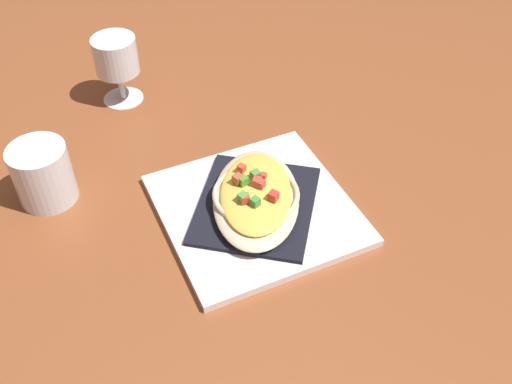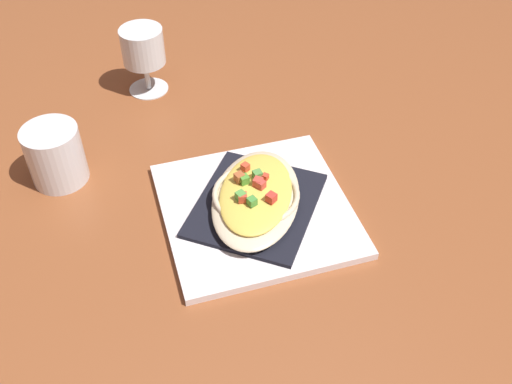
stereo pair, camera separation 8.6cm
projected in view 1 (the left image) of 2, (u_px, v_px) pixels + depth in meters
The scene contains 6 objects.
ground_plane at pixel (256, 212), 0.89m from camera, with size 2.60×2.60×0.00m, color brown.
square_plate at pixel (256, 209), 0.88m from camera, with size 0.27×0.27×0.01m, color white.
folded_napkin at pixel (256, 205), 0.88m from camera, with size 0.19×0.17×0.01m, color black.
gratin_dish at pixel (256, 196), 0.86m from camera, with size 0.21×0.24×0.04m.
coffee_mug at pixel (44, 176), 0.88m from camera, with size 0.09×0.12×0.09m.
stemmed_glass at pixel (116, 59), 1.04m from camera, with size 0.08×0.08×0.12m.
Camera 1 is at (0.30, 0.54, 0.64)m, focal length 41.69 mm.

